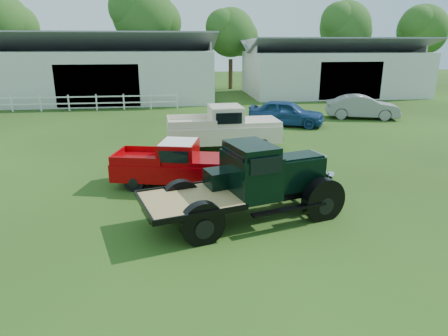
{
  "coord_description": "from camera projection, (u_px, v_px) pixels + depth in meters",
  "views": [
    {
      "loc": [
        -1.35,
        -10.86,
        4.89
      ],
      "look_at": [
        0.2,
        1.2,
        1.05
      ],
      "focal_mm": 32.0,
      "sensor_mm": 36.0,
      "label": 1
    }
  ],
  "objects": [
    {
      "name": "shed_left",
      "position": [
        106.0,
        67.0,
        34.8
      ],
      "size": [
        18.8,
        10.2,
        5.6
      ],
      "primitive_type": null,
      "color": "#B9BAB0",
      "rests_on": "ground"
    },
    {
      "name": "tree_a",
      "position": [
        0.0,
        38.0,
        39.35
      ],
      "size": [
        6.3,
        6.3,
        10.5
      ],
      "primitive_type": null,
      "color": "#294B12",
      "rests_on": "ground"
    },
    {
      "name": "vintage_flatbed",
      "position": [
        247.0,
        183.0,
        11.24
      ],
      "size": [
        6.02,
        3.69,
        2.23
      ],
      "primitive_type": null,
      "rotation": [
        0.0,
        0.0,
        0.28
      ],
      "color": "black",
      "rests_on": "ground"
    },
    {
      "name": "tree_c",
      "position": [
        231.0,
        46.0,
        42.36
      ],
      "size": [
        5.4,
        5.4,
        9.0
      ],
      "primitive_type": null,
      "color": "#294B12",
      "rests_on": "ground"
    },
    {
      "name": "fence_rail",
      "position": [
        83.0,
        103.0,
        29.67
      ],
      "size": [
        14.2,
        0.16,
        1.2
      ],
      "primitive_type": null,
      "color": "white",
      "rests_on": "ground"
    },
    {
      "name": "misc_car_blue",
      "position": [
        286.0,
        113.0,
        24.31
      ],
      "size": [
        4.92,
        3.57,
        1.56
      ],
      "primitive_type": "imported",
      "rotation": [
        0.0,
        0.0,
        1.14
      ],
      "color": "navy",
      "rests_on": "ground"
    },
    {
      "name": "tree_e",
      "position": [
        421.0,
        43.0,
        43.89
      ],
      "size": [
        5.7,
        5.7,
        9.5
      ],
      "primitive_type": null,
      "color": "#294B12",
      "rests_on": "ground"
    },
    {
      "name": "tree_d",
      "position": [
        344.0,
        41.0,
        44.74
      ],
      "size": [
        6.0,
        6.0,
        10.0
      ],
      "primitive_type": null,
      "color": "#294B12",
      "rests_on": "ground"
    },
    {
      "name": "misc_car_grey",
      "position": [
        362.0,
        107.0,
        26.56
      ],
      "size": [
        4.93,
        2.92,
        1.54
      ],
      "primitive_type": "imported",
      "rotation": [
        0.0,
        0.0,
        1.27
      ],
      "color": "gray",
      "rests_on": "ground"
    },
    {
      "name": "shed_right",
      "position": [
        332.0,
        67.0,
        38.36
      ],
      "size": [
        16.8,
        9.2,
        5.2
      ],
      "primitive_type": null,
      "color": "#B9BAB0",
      "rests_on": "ground"
    },
    {
      "name": "white_pickup",
      "position": [
        223.0,
        128.0,
        18.92
      ],
      "size": [
        5.56,
        2.33,
        2.01
      ],
      "primitive_type": null,
      "rotation": [
        0.0,
        0.0,
        0.04
      ],
      "color": "beige",
      "rests_on": "ground"
    },
    {
      "name": "tree_b",
      "position": [
        145.0,
        34.0,
        41.84
      ],
      "size": [
        6.9,
        6.9,
        11.5
      ],
      "primitive_type": null,
      "color": "#294B12",
      "rests_on": "ground"
    },
    {
      "name": "ground",
      "position": [
        222.0,
        214.0,
        11.91
      ],
      "size": [
        120.0,
        120.0,
        0.0
      ],
      "primitive_type": "plane",
      "color": "#243614"
    },
    {
      "name": "red_pickup",
      "position": [
        177.0,
        164.0,
        14.0
      ],
      "size": [
        4.79,
        2.76,
        1.64
      ],
      "primitive_type": null,
      "rotation": [
        0.0,
        0.0,
        -0.24
      ],
      "color": "#9B0206",
      "rests_on": "ground"
    }
  ]
}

